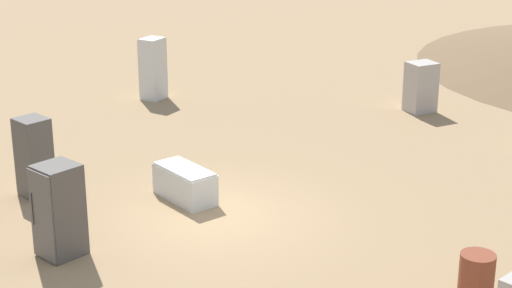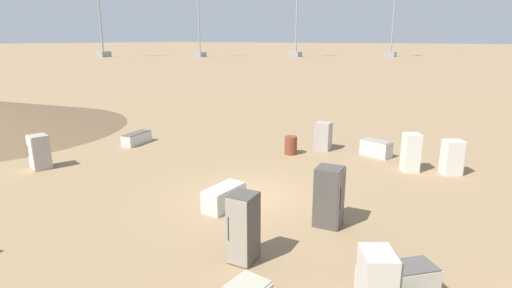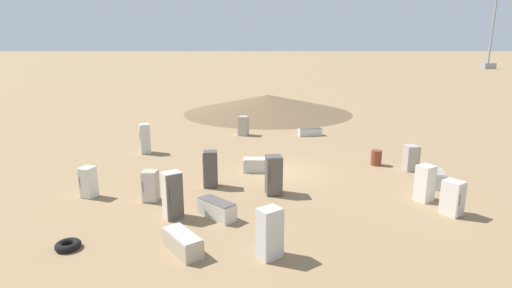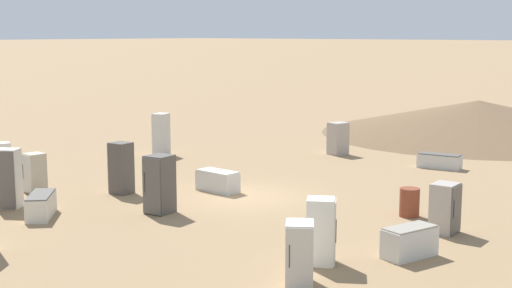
{
  "view_description": "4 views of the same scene",
  "coord_description": "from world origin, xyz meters",
  "px_view_note": "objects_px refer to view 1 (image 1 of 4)",
  "views": [
    {
      "loc": [
        13.32,
        -9.96,
        7.43
      ],
      "look_at": [
        0.77,
        0.47,
        1.77
      ],
      "focal_mm": 60.0,
      "sensor_mm": 36.0,
      "label": 1
    },
    {
      "loc": [
        -11.06,
        -7.64,
        5.51
      ],
      "look_at": [
        1.29,
        0.51,
        1.59
      ],
      "focal_mm": 28.0,
      "sensor_mm": 36.0,
      "label": 2
    },
    {
      "loc": [
        -1.37,
        -21.05,
        6.79
      ],
      "look_at": [
        -1.3,
        -0.38,
        1.69
      ],
      "focal_mm": 28.0,
      "sensor_mm": 36.0,
      "label": 3
    },
    {
      "loc": [
        15.8,
        -18.0,
        5.6
      ],
      "look_at": [
        0.45,
        0.19,
        1.87
      ],
      "focal_mm": 50.0,
      "sensor_mm": 36.0,
      "label": 4
    }
  ],
  "objects_px": {
    "discarded_fridge_1": "(34,157)",
    "discarded_fridge_7": "(421,87)",
    "rusty_barrel": "(476,278)",
    "discarded_fridge_0": "(185,184)",
    "discarded_fridge_3": "(59,211)",
    "discarded_fridge_11": "(153,69)"
  },
  "relations": [
    {
      "from": "discarded_fridge_1",
      "to": "discarded_fridge_7",
      "type": "bearing_deg",
      "value": -12.04
    },
    {
      "from": "discarded_fridge_3",
      "to": "discarded_fridge_1",
      "type": "bearing_deg",
      "value": -25.59
    },
    {
      "from": "discarded_fridge_0",
      "to": "discarded_fridge_1",
      "type": "relative_size",
      "value": 0.87
    },
    {
      "from": "discarded_fridge_3",
      "to": "discarded_fridge_11",
      "type": "distance_m",
      "value": 10.87
    },
    {
      "from": "discarded_fridge_1",
      "to": "discarded_fridge_7",
      "type": "distance_m",
      "value": 11.79
    },
    {
      "from": "discarded_fridge_1",
      "to": "discarded_fridge_0",
      "type": "bearing_deg",
      "value": -49.76
    },
    {
      "from": "discarded_fridge_0",
      "to": "discarded_fridge_1",
      "type": "height_order",
      "value": "discarded_fridge_1"
    },
    {
      "from": "rusty_barrel",
      "to": "discarded_fridge_0",
      "type": "bearing_deg",
      "value": -169.88
    },
    {
      "from": "discarded_fridge_1",
      "to": "discarded_fridge_11",
      "type": "distance_m",
      "value": 8.06
    },
    {
      "from": "discarded_fridge_3",
      "to": "discarded_fridge_7",
      "type": "height_order",
      "value": "discarded_fridge_3"
    },
    {
      "from": "discarded_fridge_0",
      "to": "discarded_fridge_1",
      "type": "xyz_separation_m",
      "value": [
        -2.34,
        -2.44,
        0.54
      ]
    },
    {
      "from": "discarded_fridge_3",
      "to": "rusty_barrel",
      "type": "relative_size",
      "value": 2.07
    },
    {
      "from": "discarded_fridge_1",
      "to": "discarded_fridge_3",
      "type": "distance_m",
      "value": 3.23
    },
    {
      "from": "discarded_fridge_0",
      "to": "discarded_fridge_1",
      "type": "bearing_deg",
      "value": 136.98
    },
    {
      "from": "discarded_fridge_0",
      "to": "discarded_fridge_11",
      "type": "height_order",
      "value": "discarded_fridge_11"
    },
    {
      "from": "discarded_fridge_0",
      "to": "discarded_fridge_11",
      "type": "bearing_deg",
      "value": 62.42
    },
    {
      "from": "discarded_fridge_3",
      "to": "discarded_fridge_7",
      "type": "xyz_separation_m",
      "value": [
        -1.82,
        12.71,
        -0.17
      ]
    },
    {
      "from": "discarded_fridge_3",
      "to": "discarded_fridge_0",
      "type": "bearing_deg",
      "value": -85.81
    },
    {
      "from": "rusty_barrel",
      "to": "discarded_fridge_3",
      "type": "bearing_deg",
      "value": -143.04
    },
    {
      "from": "discarded_fridge_1",
      "to": "discarded_fridge_11",
      "type": "relative_size",
      "value": 0.94
    },
    {
      "from": "discarded_fridge_1",
      "to": "rusty_barrel",
      "type": "xyz_separation_m",
      "value": [
        9.27,
        3.67,
        -0.47
      ]
    },
    {
      "from": "discarded_fridge_1",
      "to": "discarded_fridge_3",
      "type": "relative_size",
      "value": 0.99
    }
  ]
}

